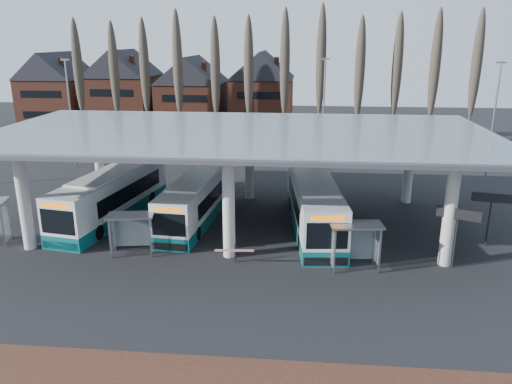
# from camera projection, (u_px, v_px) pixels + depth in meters

# --- Properties ---
(ground) EXTENTS (140.00, 140.00, 0.00)m
(ground) POSITION_uv_depth(u_px,v_px,m) (223.00, 275.00, 26.33)
(ground) COLOR black
(ground) RESTS_ON ground
(station_canopy) EXTENTS (32.00, 16.00, 6.34)m
(station_canopy) POSITION_uv_depth(u_px,v_px,m) (240.00, 140.00, 32.26)
(station_canopy) COLOR beige
(station_canopy) RESTS_ON ground
(poplar_row) EXTENTS (45.10, 1.10, 14.50)m
(poplar_row) POSITION_uv_depth(u_px,v_px,m) (268.00, 69.00, 55.13)
(poplar_row) COLOR #473D33
(poplar_row) RESTS_ON ground
(townhouse_row) EXTENTS (36.80, 10.30, 12.25)m
(townhouse_row) POSITION_uv_depth(u_px,v_px,m) (158.00, 85.00, 67.84)
(townhouse_row) COLOR brown
(townhouse_row) RESTS_ON ground
(lamp_post_a) EXTENTS (0.80, 0.16, 10.17)m
(lamp_post_a) POSITION_uv_depth(u_px,v_px,m) (70.00, 111.00, 47.29)
(lamp_post_a) COLOR slate
(lamp_post_a) RESTS_ON ground
(lamp_post_b) EXTENTS (0.80, 0.16, 10.17)m
(lamp_post_b) POSITION_uv_depth(u_px,v_px,m) (324.00, 109.00, 48.95)
(lamp_post_b) COLOR slate
(lamp_post_b) RESTS_ON ground
(lamp_post_c) EXTENTS (0.80, 0.16, 10.17)m
(lamp_post_c) POSITION_uv_depth(u_px,v_px,m) (493.00, 121.00, 41.99)
(lamp_post_c) COLOR slate
(lamp_post_c) RESTS_ON ground
(bus_0) EXTENTS (4.48, 12.17, 3.31)m
(bus_0) POSITION_uv_depth(u_px,v_px,m) (112.00, 196.00, 34.40)
(bus_0) COLOR white
(bus_0) RESTS_ON ground
(bus_1) EXTENTS (3.29, 11.17, 3.06)m
(bus_1) POSITION_uv_depth(u_px,v_px,m) (197.00, 200.00, 34.04)
(bus_1) COLOR white
(bus_1) RESTS_ON ground
(bus_2) EXTENTS (3.78, 12.25, 3.35)m
(bus_2) POSITION_uv_depth(u_px,v_px,m) (314.00, 205.00, 32.58)
(bus_2) COLOR white
(bus_2) RESTS_ON ground
(shelter_1) EXTENTS (2.78, 1.70, 2.42)m
(shelter_1) POSITION_uv_depth(u_px,v_px,m) (131.00, 225.00, 28.56)
(shelter_1) COLOR gray
(shelter_1) RESTS_ON ground
(shelter_2) EXTENTS (2.94, 1.72, 2.59)m
(shelter_2) POSITION_uv_depth(u_px,v_px,m) (355.00, 236.00, 26.68)
(shelter_2) COLOR gray
(shelter_2) RESTS_ON ground
(info_sign_0) EXTENTS (2.12, 1.05, 3.38)m
(info_sign_0) POSITION_uv_depth(u_px,v_px,m) (458.00, 219.00, 26.44)
(info_sign_0) COLOR black
(info_sign_0) RESTS_ON ground
(info_sign_1) EXTENTS (2.24, 0.48, 3.34)m
(info_sign_1) POSITION_uv_depth(u_px,v_px,m) (492.00, 202.00, 29.25)
(info_sign_1) COLOR black
(info_sign_1) RESTS_ON ground
(barrier) EXTENTS (2.14, 0.65, 1.07)m
(barrier) POSITION_uv_depth(u_px,v_px,m) (235.00, 251.00, 27.30)
(barrier) COLOR black
(barrier) RESTS_ON ground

